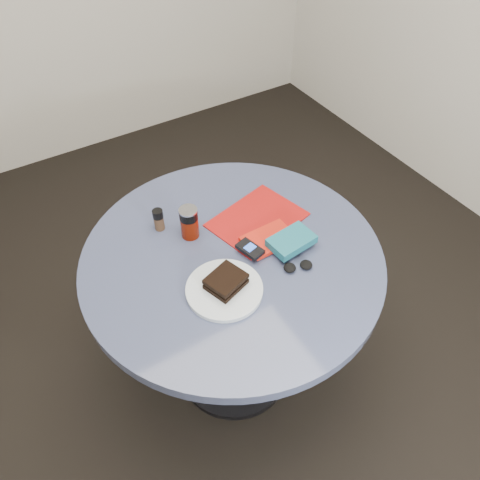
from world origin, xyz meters
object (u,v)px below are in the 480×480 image
sandwich (226,281)px  mp3_player (250,249)px  plate (224,289)px  soda_can (189,223)px  pepper_grinder (159,219)px  headphones (298,266)px  magazine (257,220)px  red_book (269,239)px  table (233,285)px  novel (291,241)px

sandwich → mp3_player: sandwich is taller
plate → soda_can: bearing=85.1°
pepper_grinder → sandwich: bearing=-79.9°
soda_can → pepper_grinder: bearing=131.8°
pepper_grinder → headphones: bearing=-53.2°
sandwich → magazine: size_ratio=0.43×
pepper_grinder → mp3_player: bearing=-53.2°
plate → red_book: 0.26m
table → pepper_grinder: size_ratio=12.12×
sandwich → magazine: sandwich is taller
soda_can → magazine: bearing=-13.8°
pepper_grinder → novel: bearing=-43.4°
soda_can → headphones: 0.39m
novel → headphones: novel is taller
plate → pepper_grinder: (-0.05, 0.35, 0.03)m
magazine → headphones: size_ratio=3.02×
mp3_player → soda_can: bearing=124.2°
magazine → headphones: headphones is taller
plate → mp3_player: size_ratio=2.41×
soda_can → pepper_grinder: soda_can is taller
sandwich → magazine: 0.32m
plate → mp3_player: bearing=30.5°
plate → headphones: headphones is taller
sandwich → pepper_grinder: size_ratio=1.63×
sandwich → novel: (0.27, 0.03, -0.00)m
table → novel: size_ratio=6.73×
magazine → novel: novel is taller
sandwich → pepper_grinder: (-0.06, 0.35, 0.01)m
soda_can → mp3_player: bearing=-55.8°
red_book → mp3_player: size_ratio=1.73×
novel → soda_can: bearing=132.2°
table → magazine: 0.25m
magazine → pepper_grinder: bearing=141.1°
soda_can → novel: bearing=-41.9°
table → mp3_player: bearing=-34.3°
soda_can → red_book: size_ratio=0.68×
red_book → mp3_player: bearing=-170.2°
plate → sandwich: (0.01, 0.01, 0.03)m
sandwich → soda_can: size_ratio=1.15×
soda_can → novel: (0.26, -0.23, -0.02)m
magazine → novel: size_ratio=2.09×
red_book → sandwich: bearing=-157.5°
sandwich → novel: size_ratio=0.91×
mp3_player → headphones: (0.10, -0.13, -0.02)m
table → novel: 0.28m
novel → mp3_player: bearing=154.6°
table → plate: plate is taller
table → plate: 0.23m
red_book → headphones: headphones is taller
headphones → sandwich: bearing=167.9°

